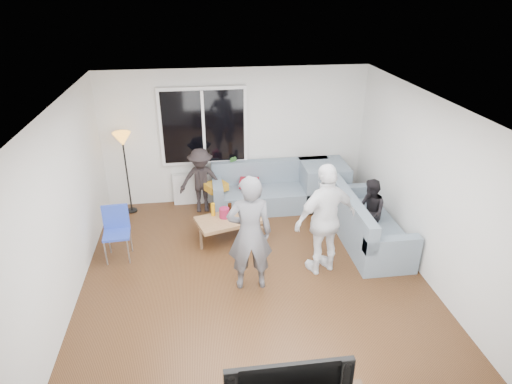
{
  "coord_description": "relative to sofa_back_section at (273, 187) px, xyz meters",
  "views": [
    {
      "loc": [
        -0.69,
        -5.23,
        3.98
      ],
      "look_at": [
        0.1,
        0.6,
        1.15
      ],
      "focal_mm": 30.82,
      "sensor_mm": 36.0,
      "label": 1
    }
  ],
  "objects": [
    {
      "name": "floor",
      "position": [
        -0.65,
        -2.27,
        -0.45
      ],
      "size": [
        5.0,
        5.5,
        0.04
      ],
      "primitive_type": "cube",
      "color": "#56351C",
      "rests_on": "ground"
    },
    {
      "name": "ceiling",
      "position": [
        -0.65,
        -2.27,
        2.2
      ],
      "size": [
        5.0,
        5.5,
        0.04
      ],
      "primitive_type": "cube",
      "color": "white",
      "rests_on": "ground"
    },
    {
      "name": "wall_back",
      "position": [
        -0.65,
        0.5,
        0.88
      ],
      "size": [
        5.0,
        0.04,
        2.6
      ],
      "primitive_type": "cube",
      "color": "silver",
      "rests_on": "ground"
    },
    {
      "name": "wall_front",
      "position": [
        -0.65,
        -5.04,
        0.88
      ],
      "size": [
        5.0,
        0.04,
        2.6
      ],
      "primitive_type": "cube",
      "color": "silver",
      "rests_on": "ground"
    },
    {
      "name": "wall_left",
      "position": [
        -3.17,
        -2.27,
        0.88
      ],
      "size": [
        0.04,
        5.5,
        2.6
      ],
      "primitive_type": "cube",
      "color": "silver",
      "rests_on": "ground"
    },
    {
      "name": "wall_right",
      "position": [
        1.87,
        -2.27,
        0.88
      ],
      "size": [
        0.04,
        5.5,
        2.6
      ],
      "primitive_type": "cube",
      "color": "silver",
      "rests_on": "ground"
    },
    {
      "name": "window_frame",
      "position": [
        -1.25,
        0.42,
        1.12
      ],
      "size": [
        1.62,
        0.06,
        1.47
      ],
      "primitive_type": "cube",
      "color": "white",
      "rests_on": "wall_back"
    },
    {
      "name": "window_glass",
      "position": [
        -1.25,
        0.38,
        1.12
      ],
      "size": [
        1.5,
        0.02,
        1.35
      ],
      "primitive_type": "cube",
      "color": "black",
      "rests_on": "window_frame"
    },
    {
      "name": "window_mullion",
      "position": [
        -1.25,
        0.37,
        1.12
      ],
      "size": [
        0.05,
        0.03,
        1.35
      ],
      "primitive_type": "cube",
      "color": "white",
      "rests_on": "window_frame"
    },
    {
      "name": "radiator",
      "position": [
        -1.25,
        0.38,
        -0.11
      ],
      "size": [
        1.3,
        0.12,
        0.62
      ],
      "primitive_type": "cube",
      "color": "silver",
      "rests_on": "floor"
    },
    {
      "name": "potted_plant",
      "position": [
        -0.75,
        0.35,
        0.37
      ],
      "size": [
        0.22,
        0.19,
        0.35
      ],
      "primitive_type": "imported",
      "rotation": [
        0.0,
        0.0,
        -0.19
      ],
      "color": "#2E5C25",
      "rests_on": "radiator"
    },
    {
      "name": "vase",
      "position": [
        -1.31,
        0.35,
        0.28
      ],
      "size": [
        0.19,
        0.19,
        0.17
      ],
      "primitive_type": "imported",
      "rotation": [
        0.0,
        0.0,
        0.27
      ],
      "color": "white",
      "rests_on": "radiator"
    },
    {
      "name": "sofa_back_section",
      "position": [
        0.0,
        0.0,
        0.0
      ],
      "size": [
        2.3,
        0.85,
        0.85
      ],
      "primitive_type": null,
      "color": "slate",
      "rests_on": "floor"
    },
    {
      "name": "sofa_right_section",
      "position": [
        1.37,
        -1.47,
        0.0
      ],
      "size": [
        2.0,
        0.85,
        0.85
      ],
      "primitive_type": null,
      "rotation": [
        0.0,
        0.0,
        1.57
      ],
      "color": "slate",
      "rests_on": "floor"
    },
    {
      "name": "sofa_corner",
      "position": [
        0.99,
        0.0,
        0.0
      ],
      "size": [
        0.85,
        0.85,
        0.85
      ],
      "primitive_type": "cube",
      "color": "slate",
      "rests_on": "floor"
    },
    {
      "name": "cushion_yellow",
      "position": [
        -1.09,
        -0.02,
        0.09
      ],
      "size": [
        0.49,
        0.46,
        0.14
      ],
      "primitive_type": "cube",
      "rotation": [
        0.0,
        0.0,
        0.49
      ],
      "color": "#BD801B",
      "rests_on": "sofa_back_section"
    },
    {
      "name": "cushion_red",
      "position": [
        -0.45,
        0.06,
        0.09
      ],
      "size": [
        0.42,
        0.37,
        0.13
      ],
      "primitive_type": "cube",
      "rotation": [
        0.0,
        0.0,
        -0.22
      ],
      "color": "maroon",
      "rests_on": "sofa_back_section"
    },
    {
      "name": "coffee_table",
      "position": [
        -0.91,
        -1.07,
        -0.22
      ],
      "size": [
        1.22,
        0.88,
        0.4
      ],
      "primitive_type": "cube",
      "rotation": [
        0.0,
        0.0,
        0.28
      ],
      "color": "#A3794F",
      "rests_on": "floor"
    },
    {
      "name": "pitcher",
      "position": [
        -1.0,
        -1.03,
        0.06
      ],
      "size": [
        0.17,
        0.17,
        0.17
      ],
      "primitive_type": "cylinder",
      "color": "maroon",
      "rests_on": "coffee_table"
    },
    {
      "name": "side_chair",
      "position": [
        -2.7,
        -1.41,
        0.01
      ],
      "size": [
        0.43,
        0.43,
        0.86
      ],
      "primitive_type": null,
      "rotation": [
        0.0,
        0.0,
        0.07
      ],
      "color": "#2A44B7",
      "rests_on": "floor"
    },
    {
      "name": "floor_lamp",
      "position": [
        -2.7,
        0.18,
        0.36
      ],
      "size": [
        0.32,
        0.32,
        1.56
      ],
      "primitive_type": null,
      "color": "orange",
      "rests_on": "floor"
    },
    {
      "name": "player_left",
      "position": [
        -0.74,
        -2.38,
        0.44
      ],
      "size": [
        0.64,
        0.43,
        1.73
      ],
      "primitive_type": "imported",
      "rotation": [
        0.0,
        0.0,
        3.12
      ],
      "color": "#55555A",
      "rests_on": "floor"
    },
    {
      "name": "player_right",
      "position": [
        0.4,
        -2.13,
        0.44
      ],
      "size": [
        1.09,
        0.72,
        1.73
      ],
      "primitive_type": "imported",
      "rotation": [
        0.0,
        0.0,
        3.46
      ],
      "color": "white",
      "rests_on": "floor"
    },
    {
      "name": "spectator_right",
      "position": [
        1.37,
        -1.45,
        0.13
      ],
      "size": [
        0.45,
        0.56,
        1.12
      ],
      "primitive_type": "imported",
      "rotation": [
        0.0,
        0.0,
        -1.61
      ],
      "color": "black",
      "rests_on": "floor"
    },
    {
      "name": "spectator_back",
      "position": [
        -1.36,
        0.03,
        0.2
      ],
      "size": [
        0.82,
        0.48,
        1.25
      ],
      "primitive_type": "imported",
      "rotation": [
        0.0,
        0.0,
        -0.02
      ],
      "color": "black",
      "rests_on": "floor"
    },
    {
      "name": "television",
      "position": [
        -0.7,
        -4.77,
        0.34
      ],
      "size": [
        1.13,
        0.15,
        0.65
      ],
      "primitive_type": "imported",
      "color": "black",
      "rests_on": "tv_console"
    },
    {
      "name": "bottle_a",
      "position": [
        -1.18,
        -0.94,
        0.09
      ],
      "size": [
        0.07,
        0.07,
        0.23
      ],
      "primitive_type": "cylinder",
      "color": "orange",
      "rests_on": "coffee_table"
    },
    {
      "name": "bottle_e",
      "position": [
        -0.54,
        -0.91,
        0.08
      ],
      "size": [
        0.07,
        0.07,
        0.22
      ],
      "primitive_type": "cylinder",
      "color": "black",
      "rests_on": "coffee_table"
    },
    {
      "name": "bottle_c",
      "position": [
        -0.9,
        -0.87,
        0.06
      ],
      "size": [
        0.07,
        0.07,
        0.18
      ],
      "primitive_type": "cylinder",
      "color": "black",
      "rests_on": "coffee_table"
    },
    {
      "name": "bottle_d",
      "position": [
        -0.65,
        -1.16,
        0.12
      ],
      "size": [
        0.07,
        0.07,
        0.28
      ],
      "primitive_type": "cylinder",
      "color": "orange",
      "rests_on": "coffee_table"
    }
  ]
}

